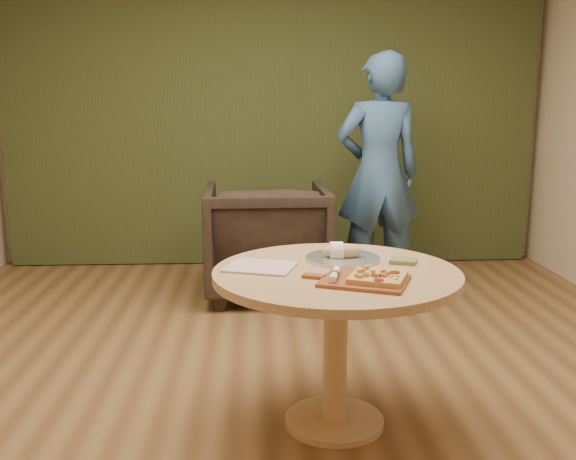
# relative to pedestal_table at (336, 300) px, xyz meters

# --- Properties ---
(room_shell) EXTENTS (5.04, 6.04, 2.84)m
(room_shell) POSITION_rel_pedestal_table_xyz_m (-0.22, 0.24, 0.79)
(room_shell) COLOR olive
(room_shell) RESTS_ON ground
(curtain) EXTENTS (4.80, 0.14, 2.78)m
(curtain) POSITION_rel_pedestal_table_xyz_m (-0.22, 3.14, 0.79)
(curtain) COLOR #303A1A
(curtain) RESTS_ON ground
(pedestal_table) EXTENTS (1.12, 1.12, 0.75)m
(pedestal_table) POSITION_rel_pedestal_table_xyz_m (0.00, 0.00, 0.00)
(pedestal_table) COLOR tan
(pedestal_table) RESTS_ON ground
(pizza_paddle) EXTENTS (0.47, 0.39, 0.01)m
(pizza_paddle) POSITION_rel_pedestal_table_xyz_m (0.08, -0.20, 0.15)
(pizza_paddle) COLOR brown
(pizza_paddle) RESTS_ON pedestal_table
(flatbread_pizza) EXTENTS (0.29, 0.29, 0.04)m
(flatbread_pizza) POSITION_rel_pedestal_table_xyz_m (0.14, -0.22, 0.17)
(flatbread_pizza) COLOR #D8A854
(flatbread_pizza) RESTS_ON pizza_paddle
(cutlery_roll) EXTENTS (0.07, 0.20, 0.03)m
(cutlery_roll) POSITION_rel_pedestal_table_xyz_m (-0.03, -0.18, 0.17)
(cutlery_roll) COLOR white
(cutlery_roll) RESTS_ON pizza_paddle
(newspaper) EXTENTS (0.36, 0.33, 0.01)m
(newspaper) POSITION_rel_pedestal_table_xyz_m (-0.34, 0.06, 0.15)
(newspaper) COLOR white
(newspaper) RESTS_ON pedestal_table
(serving_tray) EXTENTS (0.36, 0.36, 0.02)m
(serving_tray) POSITION_rel_pedestal_table_xyz_m (0.05, 0.19, 0.15)
(serving_tray) COLOR silver
(serving_tray) RESTS_ON pedestal_table
(bread_roll) EXTENTS (0.19, 0.09, 0.09)m
(bread_roll) POSITION_rel_pedestal_table_xyz_m (0.04, 0.19, 0.18)
(bread_roll) COLOR tan
(bread_roll) RESTS_ON serving_tray
(green_packet) EXTENTS (0.15, 0.13, 0.02)m
(green_packet) POSITION_rel_pedestal_table_xyz_m (0.33, 0.12, 0.15)
(green_packet) COLOR #505E2A
(green_packet) RESTS_ON pedestal_table
(armchair) EXTENTS (0.96, 0.90, 0.96)m
(armchair) POSITION_rel_pedestal_table_xyz_m (-0.28, 2.09, -0.13)
(armchair) COLOR black
(armchair) RESTS_ON ground
(person_standing) EXTENTS (0.72, 0.51, 1.87)m
(person_standing) POSITION_rel_pedestal_table_xyz_m (0.61, 2.24, 0.33)
(person_standing) COLOR #365D8A
(person_standing) RESTS_ON ground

